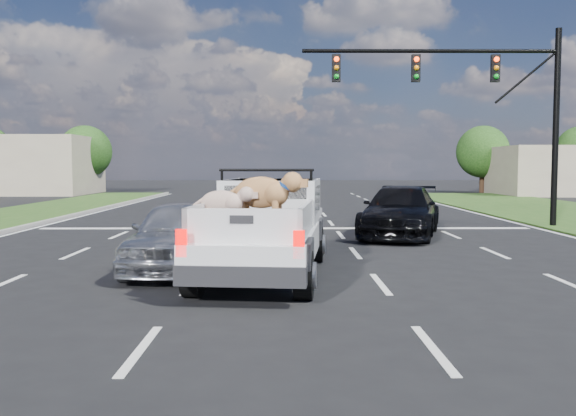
# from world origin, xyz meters

# --- Properties ---
(ground) EXTENTS (160.00, 160.00, 0.00)m
(ground) POSITION_xyz_m (0.00, 0.00, 0.00)
(ground) COLOR black
(ground) RESTS_ON ground
(road_markings) EXTENTS (17.75, 60.00, 0.01)m
(road_markings) POSITION_xyz_m (0.00, 6.56, 0.01)
(road_markings) COLOR silver
(road_markings) RESTS_ON ground
(traffic_signal) EXTENTS (9.11, 0.31, 7.00)m
(traffic_signal) POSITION_xyz_m (7.20, 10.50, 4.73)
(traffic_signal) COLOR black
(traffic_signal) RESTS_ON ground
(building_left) EXTENTS (10.00, 8.00, 4.40)m
(building_left) POSITION_xyz_m (-20.00, 36.00, 2.20)
(building_left) COLOR tan
(building_left) RESTS_ON ground
(tree_far_c) EXTENTS (4.20, 4.20, 5.40)m
(tree_far_c) POSITION_xyz_m (-16.00, 38.00, 3.29)
(tree_far_c) COLOR #332114
(tree_far_c) RESTS_ON ground
(tree_far_d) EXTENTS (4.20, 4.20, 5.40)m
(tree_far_d) POSITION_xyz_m (16.00, 38.00, 3.29)
(tree_far_d) COLOR #332114
(tree_far_d) RESTS_ON ground
(pickup_truck) EXTENTS (2.63, 5.86, 2.13)m
(pickup_truck) POSITION_xyz_m (-0.41, 1.03, 1.00)
(pickup_truck) COLOR black
(pickup_truck) RESTS_ON ground
(silver_sedan) EXTENTS (2.00, 4.49, 1.50)m
(silver_sedan) POSITION_xyz_m (-2.20, 1.58, 0.75)
(silver_sedan) COLOR #B9BBC1
(silver_sedan) RESTS_ON ground
(black_coupe) EXTENTS (3.63, 5.71, 1.54)m
(black_coupe) POSITION_xyz_m (3.60, 7.70, 0.77)
(black_coupe) COLOR black
(black_coupe) RESTS_ON ground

